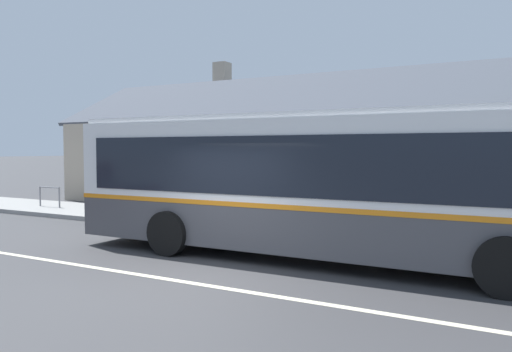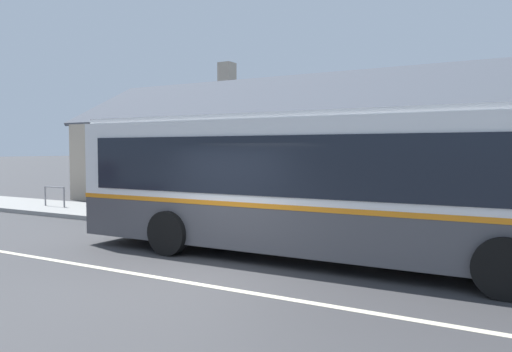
{
  "view_description": "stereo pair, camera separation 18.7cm",
  "coord_description": "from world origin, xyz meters",
  "px_view_note": "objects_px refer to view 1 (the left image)",
  "views": [
    {
      "loc": [
        5.37,
        -7.08,
        2.37
      ],
      "look_at": [
        0.03,
        2.62,
        1.78
      ],
      "focal_mm": 35.0,
      "sensor_mm": 36.0,
      "label": 1
    },
    {
      "loc": [
        5.53,
        -6.98,
        2.37
      ],
      "look_at": [
        0.03,
        2.62,
        1.78
      ],
      "focal_mm": 35.0,
      "sensor_mm": 36.0,
      "label": 2
    }
  ],
  "objects_px": {
    "bench_by_building": "(120,201)",
    "bench_down_street": "(220,208)",
    "bike_rack": "(50,193)",
    "transit_bus": "(323,182)"
  },
  "relations": [
    {
      "from": "bench_down_street",
      "to": "bike_rack",
      "type": "distance_m",
      "value": 7.98
    },
    {
      "from": "transit_bus",
      "to": "bench_down_street",
      "type": "bearing_deg",
      "value": 148.19
    },
    {
      "from": "transit_bus",
      "to": "bench_down_street",
      "type": "relative_size",
      "value": 6.54
    },
    {
      "from": "bench_down_street",
      "to": "bike_rack",
      "type": "bearing_deg",
      "value": 178.31
    },
    {
      "from": "bench_by_building",
      "to": "bike_rack",
      "type": "height_order",
      "value": "bench_by_building"
    },
    {
      "from": "transit_bus",
      "to": "bike_rack",
      "type": "height_order",
      "value": "transit_bus"
    },
    {
      "from": "bike_rack",
      "to": "bench_by_building",
      "type": "bearing_deg",
      "value": -3.03
    },
    {
      "from": "transit_bus",
      "to": "bike_rack",
      "type": "distance_m",
      "value": 12.8
    },
    {
      "from": "bench_by_building",
      "to": "bench_down_street",
      "type": "height_order",
      "value": "same"
    },
    {
      "from": "transit_bus",
      "to": "bike_rack",
      "type": "bearing_deg",
      "value": 166.49
    }
  ]
}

